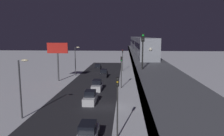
{
  "coord_description": "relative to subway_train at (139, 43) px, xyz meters",
  "views": [
    {
      "loc": [
        -2.78,
        30.44,
        10.48
      ],
      "look_at": [
        0.44,
        -22.22,
        2.53
      ],
      "focal_mm": 34.32,
      "sensor_mm": 36.0,
      "label": 1
    }
  ],
  "objects": [
    {
      "name": "traffic_light_far",
      "position": [
        4.31,
        -5.69,
        -4.32
      ],
      "size": [
        0.32,
        0.44,
        6.4
      ],
      "color": "#2D2D2D",
      "rests_on": "ground_plane"
    },
    {
      "name": "subway_train",
      "position": [
        0.0,
        0.0,
        0.0
      ],
      "size": [
        2.94,
        55.47,
        3.4
      ],
      "color": "#999EA8",
      "rests_on": "elevated_railway"
    },
    {
      "name": "sedan_black",
      "position": [
        11.81,
        -6.01,
        -7.72
      ],
      "size": [
        1.8,
        4.12,
        1.97
      ],
      "color": "black",
      "rests_on": "ground_plane"
    },
    {
      "name": "avenue_asphalt",
      "position": [
        10.41,
        27.65,
        -8.51
      ],
      "size": [
        11.0,
        105.58,
        0.01
      ],
      "primitive_type": "cube",
      "color": "#28282D",
      "rests_on": "ground_plane"
    },
    {
      "name": "sedan_white",
      "position": [
        7.21,
        38.25,
        -7.73
      ],
      "size": [
        1.91,
        4.43,
        1.97
      ],
      "rotation": [
        0.0,
        0.0,
        3.14
      ],
      "color": "silver",
      "rests_on": "ground_plane"
    },
    {
      "name": "sedan_black_2",
      "position": [
        9.01,
        4.05,
        -7.72
      ],
      "size": [
        1.8,
        4.27,
        1.97
      ],
      "rotation": [
        0.0,
        0.0,
        3.14
      ],
      "color": "black",
      "rests_on": "ground_plane"
    },
    {
      "name": "traffic_light_near",
      "position": [
        4.31,
        37.23,
        -4.32
      ],
      "size": [
        0.32,
        0.44,
        6.4
      ],
      "color": "#2D2D2D",
      "rests_on": "ground_plane"
    },
    {
      "name": "elevated_railway",
      "position": [
        0.09,
        27.65,
        -2.7
      ],
      "size": [
        5.0,
        105.58,
        6.74
      ],
      "color": "slate",
      "rests_on": "ground_plane"
    },
    {
      "name": "street_lamp_near",
      "position": [
        16.49,
        32.65,
        -3.7
      ],
      "size": [
        1.35,
        0.44,
        7.65
      ],
      "color": "#38383D",
      "rests_on": "ground_plane"
    },
    {
      "name": "sedan_white_3",
      "position": [
        9.01,
        17.36,
        -7.72
      ],
      "size": [
        1.8,
        4.61,
        1.97
      ],
      "rotation": [
        0.0,
        0.0,
        3.14
      ],
      "color": "silver",
      "rests_on": "ground_plane"
    },
    {
      "name": "rail_signal",
      "position": [
        1.64,
        34.12,
        0.95
      ],
      "size": [
        0.36,
        0.41,
        4.0
      ],
      "color": "black",
      "rests_on": "elevated_railway"
    },
    {
      "name": "traffic_light_mid",
      "position": [
        4.31,
        15.77,
        -4.32
      ],
      "size": [
        0.32,
        0.44,
        6.4
      ],
      "color": "#2D2D2D",
      "rests_on": "ground_plane"
    },
    {
      "name": "street_lamp_far",
      "position": [
        16.49,
        2.65,
        -3.7
      ],
      "size": [
        1.35,
        0.44,
        7.65
      ],
      "color": "#38383D",
      "rests_on": "ground_plane"
    },
    {
      "name": "commercial_billboard",
      "position": [
        19.14,
        9.66,
        -1.69
      ],
      "size": [
        4.8,
        0.36,
        8.9
      ],
      "color": "#4C4C51",
      "rests_on": "ground_plane"
    },
    {
      "name": "ground_plane",
      "position": [
        6.37,
        27.65,
        -8.52
      ],
      "size": [
        240.0,
        240.0,
        0.0
      ],
      "primitive_type": "plane",
      "color": "white"
    },
    {
      "name": "sedan_white_2",
      "position": [
        9.01,
        25.7,
        -7.72
      ],
      "size": [
        1.8,
        4.39,
        1.97
      ],
      "rotation": [
        0.0,
        0.0,
        3.14
      ],
      "color": "silver",
      "rests_on": "ground_plane"
    }
  ]
}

